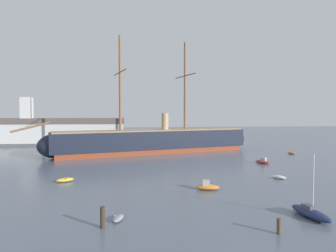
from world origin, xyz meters
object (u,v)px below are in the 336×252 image
Objects in this scene: sailboat_foreground_right at (311,212)px; motorboat_alongside_stern at (263,161)px; dinghy_mid_left at (65,180)px; mooring_piling_left_pair at (103,217)px; tall_ship at (154,141)px; dinghy_far_right at (292,153)px; seagull_in_flight at (134,80)px; dinghy_mid_right at (279,177)px; dockside_warehouse_left at (42,131)px; dinghy_foreground_left at (118,218)px; motorboat_distant_centre at (174,146)px; motorboat_near_centre at (207,187)px; mooring_piling_nearest at (279,226)px; motorboat_far_left at (60,154)px.

sailboat_foreground_right reaches higher than motorboat_alongside_stern.
mooring_piling_left_pair is at bearing -67.44° from dinghy_mid_left.
tall_ship is 19.30× the size of motorboat_alongside_stern.
motorboat_alongside_stern is at bearing 46.45° from mooring_piling_left_pair.
dinghy_mid_left is at bearing -153.86° from dinghy_far_right.
dinghy_far_right is 46.77m from seagull_in_flight.
dockside_warehouse_left is (-52.94, 55.85, 4.08)m from dinghy_mid_right.
mooring_piling_left_pair is at bearing -127.27° from dinghy_foreground_left.
tall_ship is 11.94× the size of motorboat_distant_centre.
motorboat_near_centre is 2.84× the size of seagull_in_flight.
dinghy_mid_left is at bearing -118.99° from motorboat_distant_centre.
dockside_warehouse_left reaches higher than mooring_piling_left_pair.
mooring_piling_left_pair reaches higher than dinghy_mid_right.
dockside_warehouse_left reaches higher than dinghy_far_right.
motorboat_distant_centre is (6.16, 8.40, -2.45)m from tall_ship.
seagull_in_flight reaches higher than motorboat_distant_centre.
dinghy_far_right is 1.31× the size of mooring_piling_left_pair.
dinghy_far_right is at bearing 62.56° from sailboat_foreground_right.
mooring_piling_nearest is (-4.93, -3.26, 0.14)m from sailboat_foreground_right.
motorboat_alongside_stern is 0.62× the size of motorboat_distant_centre.
dockside_warehouse_left is at bearing 156.60° from dinghy_far_right.
seagull_in_flight reaches higher than dinghy_mid_left.
motorboat_alongside_stern is (27.27, 28.36, 0.20)m from dinghy_foreground_left.
dinghy_foreground_left is 0.77× the size of dinghy_mid_left.
seagull_in_flight reaches higher than dinghy_mid_right.
mooring_piling_nearest is (-13.55, -32.93, 0.23)m from motorboat_alongside_stern.
dinghy_foreground_left is 1.87× the size of seagull_in_flight.
motorboat_near_centre is 45.20m from motorboat_distant_centre.
mooring_piling_nearest is at bearing -11.03° from mooring_piling_left_pair.
sailboat_foreground_right is at bearing -51.26° from seagull_in_flight.
tall_ship is at bearing 138.91° from motorboat_alongside_stern.
motorboat_distant_centre is 4.28× the size of seagull_in_flight.
seagull_in_flight reaches higher than motorboat_near_centre.
dinghy_far_right is at bearing 26.14° from dinghy_mid_left.
motorboat_distant_centre reaches higher than motorboat_far_left.
sailboat_foreground_right is 2.07× the size of motorboat_alongside_stern.
motorboat_near_centre is at bearing -82.51° from tall_ship.
motorboat_near_centre is at bearing -46.61° from seagull_in_flight.
tall_ship is at bearing 9.42° from motorboat_far_left.
tall_ship is at bearing 82.29° from dinghy_foreground_left.
mooring_piling_nearest reaches higher than dinghy_mid_right.
dinghy_far_right is at bearing -23.40° from dockside_warehouse_left.
dinghy_far_right is at bearing -2.11° from motorboat_far_left.
mooring_piling_nearest is at bearing -88.80° from motorboat_distant_centre.
motorboat_far_left is at bearing 105.61° from dinghy_mid_left.
dinghy_mid_right is at bearing 32.28° from dinghy_foreground_left.
dinghy_mid_right is 30.65m from dinghy_far_right.
mooring_piling_left_pair is (-13.73, -56.69, 0.28)m from motorboat_distant_centre.
mooring_piling_left_pair is (-14.98, 2.92, 0.28)m from mooring_piling_nearest.
motorboat_far_left is 32.51m from seagull_in_flight.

